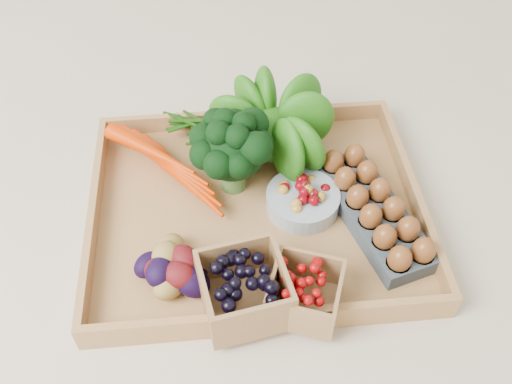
{
  "coord_description": "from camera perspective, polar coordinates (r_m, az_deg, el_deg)",
  "views": [
    {
      "loc": [
        -0.06,
        -0.62,
        0.75
      ],
      "look_at": [
        0.0,
        0.0,
        0.06
      ],
      "focal_mm": 40.0,
      "sensor_mm": 36.0,
      "label": 1
    }
  ],
  "objects": [
    {
      "name": "punnet_raspberry",
      "position": [
        0.83,
        4.92,
        -9.98
      ],
      "size": [
        0.13,
        0.13,
        0.07
      ],
      "primitive_type": "cube",
      "rotation": [
        0.0,
        0.0,
        -0.36
      ],
      "color": "#7C0506",
      "rests_on": "tray"
    },
    {
      "name": "potatoes",
      "position": [
        0.86,
        -8.41,
        -7.17
      ],
      "size": [
        0.13,
        0.13,
        0.08
      ],
      "primitive_type": null,
      "color": "#460B0E",
      "rests_on": "tray"
    },
    {
      "name": "broccoli",
      "position": [
        0.97,
        -2.36,
        2.9
      ],
      "size": [
        0.14,
        0.14,
        0.11
      ],
      "primitive_type": null,
      "color": "black",
      "rests_on": "tray"
    },
    {
      "name": "tray",
      "position": [
        0.97,
        0.0,
        -2.07
      ],
      "size": [
        0.55,
        0.45,
        0.01
      ],
      "primitive_type": "cube",
      "color": "#AF7E49",
      "rests_on": "ground"
    },
    {
      "name": "ground",
      "position": [
        0.98,
        0.0,
        -2.35
      ],
      "size": [
        4.0,
        4.0,
        0.0
      ],
      "primitive_type": "plane",
      "color": "beige",
      "rests_on": "ground"
    },
    {
      "name": "carrots",
      "position": [
        1.01,
        -8.43,
        2.58
      ],
      "size": [
        0.21,
        0.15,
        0.05
      ],
      "primitive_type": null,
      "color": "#D43100",
      "rests_on": "tray"
    },
    {
      "name": "punnet_blackberry",
      "position": [
        0.83,
        -1.2,
        -9.75
      ],
      "size": [
        0.14,
        0.14,
        0.08
      ],
      "primitive_type": "cube",
      "rotation": [
        0.0,
        0.0,
        0.18
      ],
      "color": "black",
      "rests_on": "tray"
    },
    {
      "name": "lettuce",
      "position": [
        1.01,
        1.39,
        7.15
      ],
      "size": [
        0.16,
        0.16,
        0.16
      ],
      "primitive_type": "sphere",
      "color": "#17510C",
      "rests_on": "tray"
    },
    {
      "name": "cherry_bowl",
      "position": [
        0.96,
        4.69,
        -0.87
      ],
      "size": [
        0.12,
        0.12,
        0.03
      ],
      "primitive_type": "cylinder",
      "color": "#8C9EA5",
      "rests_on": "tray"
    },
    {
      "name": "egg_carton",
      "position": [
        0.96,
        11.6,
        -2.14
      ],
      "size": [
        0.16,
        0.28,
        0.03
      ],
      "primitive_type": "cube",
      "rotation": [
        0.0,
        0.0,
        0.28
      ],
      "color": "#3C464C",
      "rests_on": "tray"
    }
  ]
}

